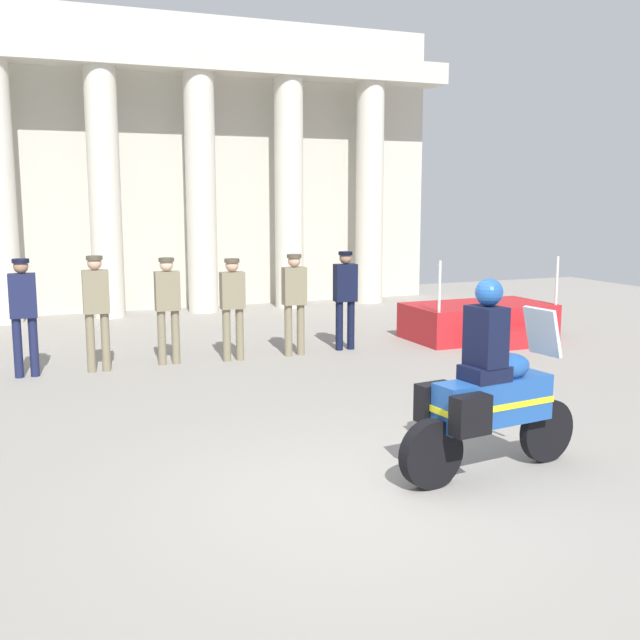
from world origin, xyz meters
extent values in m
plane|color=gray|center=(0.00, 0.00, 0.00)|extent=(28.92, 28.92, 0.00)
cube|color=beige|center=(0.27, 12.40, 3.39)|extent=(14.41, 0.30, 6.77)
cylinder|color=beige|center=(-0.79, 11.46, 2.68)|extent=(0.68, 0.68, 5.36)
cylinder|color=beige|center=(1.33, 11.46, 2.68)|extent=(0.68, 0.68, 5.36)
cylinder|color=beige|center=(3.44, 11.46, 2.68)|extent=(0.68, 0.68, 5.36)
cylinder|color=beige|center=(5.56, 11.46, 2.68)|extent=(0.68, 0.68, 5.36)
cube|color=beige|center=(0.27, 11.46, 5.61)|extent=(14.41, 0.88, 0.50)
cube|color=#B21E23|center=(5.29, 6.20, 0.33)|extent=(2.66, 1.47, 0.65)
cube|color=#B21E23|center=(5.29, 5.21, 0.16)|extent=(1.46, 0.50, 0.33)
cylinder|color=silver|center=(4.04, 5.54, 1.10)|extent=(0.05, 0.05, 0.90)
cylinder|color=silver|center=(6.54, 5.54, 1.10)|extent=(0.05, 0.05, 0.90)
cylinder|color=#191E42|center=(-2.78, 6.07, 0.44)|extent=(0.13, 0.13, 0.89)
cylinder|color=#191E42|center=(-2.56, 6.07, 0.44)|extent=(0.13, 0.13, 0.89)
cube|color=#191E42|center=(-2.67, 6.07, 1.21)|extent=(0.39, 0.24, 0.65)
sphere|color=#997056|center=(-2.67, 6.07, 1.64)|extent=(0.21, 0.21, 0.21)
cylinder|color=black|center=(-2.67, 6.07, 1.72)|extent=(0.24, 0.24, 0.06)
cylinder|color=#7A7056|center=(-1.75, 6.03, 0.45)|extent=(0.13, 0.13, 0.90)
cylinder|color=#7A7056|center=(-1.53, 6.03, 0.45)|extent=(0.13, 0.13, 0.90)
cube|color=#7A7056|center=(-1.64, 6.03, 1.23)|extent=(0.39, 0.24, 0.65)
sphere|color=tan|center=(-1.64, 6.03, 1.66)|extent=(0.21, 0.21, 0.21)
cylinder|color=#494334|center=(-1.64, 6.03, 1.74)|extent=(0.24, 0.24, 0.06)
cylinder|color=#7A7056|center=(-0.65, 6.14, 0.43)|extent=(0.13, 0.13, 0.87)
cylinder|color=#7A7056|center=(-0.43, 6.14, 0.43)|extent=(0.13, 0.13, 0.87)
cube|color=#7A7056|center=(-0.54, 6.14, 1.17)|extent=(0.39, 0.24, 0.62)
sphere|color=beige|center=(-0.54, 6.14, 1.59)|extent=(0.21, 0.21, 0.21)
cylinder|color=#494334|center=(-0.54, 6.14, 1.67)|extent=(0.24, 0.24, 0.06)
cylinder|color=#7A7056|center=(0.37, 6.01, 0.43)|extent=(0.13, 0.13, 0.85)
cylinder|color=#7A7056|center=(0.59, 6.01, 0.43)|extent=(0.13, 0.13, 0.85)
cube|color=#7A7056|center=(0.48, 6.01, 1.15)|extent=(0.39, 0.24, 0.59)
sphere|color=tan|center=(0.48, 6.01, 1.55)|extent=(0.21, 0.21, 0.21)
cylinder|color=#494334|center=(0.48, 6.01, 1.63)|extent=(0.24, 0.24, 0.06)
cylinder|color=#7A7056|center=(1.43, 6.02, 0.43)|extent=(0.13, 0.13, 0.86)
cylinder|color=#7A7056|center=(1.65, 6.02, 0.43)|extent=(0.13, 0.13, 0.86)
cube|color=#7A7056|center=(1.54, 6.02, 1.18)|extent=(0.39, 0.24, 0.62)
sphere|color=tan|center=(1.54, 6.02, 1.59)|extent=(0.21, 0.21, 0.21)
cylinder|color=#494334|center=(1.54, 6.02, 1.67)|extent=(0.24, 0.24, 0.06)
cylinder|color=black|center=(2.42, 6.15, 0.43)|extent=(0.13, 0.13, 0.85)
cylinder|color=black|center=(2.64, 6.15, 0.43)|extent=(0.13, 0.13, 0.85)
cube|color=black|center=(2.53, 6.15, 1.17)|extent=(0.39, 0.24, 0.65)
sphere|color=#997056|center=(2.53, 6.15, 1.60)|extent=(0.21, 0.21, 0.21)
cylinder|color=black|center=(2.53, 6.15, 1.68)|extent=(0.24, 0.24, 0.06)
cylinder|color=black|center=(2.06, 0.16, 0.32)|extent=(0.65, 0.18, 0.64)
cylinder|color=black|center=(0.62, -0.01, 0.32)|extent=(0.65, 0.22, 0.64)
cube|color=#1E4C99|center=(1.34, 0.07, 0.72)|extent=(1.27, 0.47, 0.44)
ellipsoid|color=#1E4C99|center=(1.49, 0.09, 1.04)|extent=(0.56, 0.38, 0.26)
cube|color=yellow|center=(1.34, 0.07, 0.70)|extent=(1.29, 0.48, 0.06)
cube|color=silver|center=(1.93, 0.15, 1.34)|extent=(0.21, 0.42, 0.47)
cube|color=black|center=(0.81, 0.27, 0.72)|extent=(0.38, 0.22, 0.36)
cube|color=black|center=(0.87, -0.24, 0.72)|extent=(0.38, 0.22, 0.36)
cube|color=black|center=(1.22, 0.06, 1.01)|extent=(0.44, 0.39, 0.14)
cube|color=black|center=(1.22, 0.06, 1.36)|extent=(0.30, 0.39, 0.56)
sphere|color=#1E4C99|center=(1.24, 0.06, 1.77)|extent=(0.26, 0.26, 0.26)
camera|label=1|loc=(-2.88, -5.86, 2.65)|focal=43.19mm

